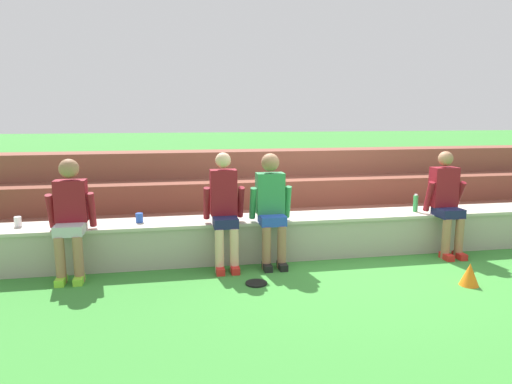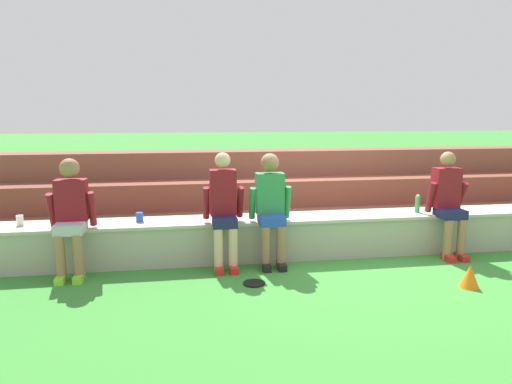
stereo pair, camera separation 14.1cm
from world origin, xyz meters
name	(u,v)px [view 1 (the left image)]	position (x,y,z in m)	size (l,w,h in m)	color
ground_plane	(350,258)	(0.00, 0.00, 0.00)	(80.00, 80.00, 0.00)	#388433
stone_seating_wall	(343,232)	(0.00, 0.28, 0.29)	(9.26, 0.60, 0.54)	#A8A08E
brick_bleachers	(310,197)	(0.00, 1.86, 0.49)	(10.34, 1.87, 1.27)	brown
person_far_left	(70,214)	(-3.47, -0.04, 0.76)	(0.53, 0.56, 1.39)	#996B4C
person_left_of_center	(224,207)	(-1.67, -0.01, 0.76)	(0.51, 0.55, 1.43)	#DBAD89
person_center	(271,205)	(-1.09, -0.02, 0.77)	(0.53, 0.52, 1.41)	#996B4C
person_right_of_center	(446,200)	(1.33, -0.03, 0.75)	(0.53, 0.54, 1.40)	#996B4C
water_bottle_near_left	(416,203)	(1.04, 0.24, 0.66)	(0.07, 0.07, 0.25)	green
plastic_cup_middle	(139,218)	(-2.72, 0.29, 0.60)	(0.09, 0.09, 0.12)	blue
plastic_cup_right_end	(18,222)	(-4.16, 0.33, 0.61)	(0.08, 0.08, 0.12)	white
frisbee	(256,283)	(-1.40, -0.68, 0.01)	(0.25, 0.25, 0.02)	black
sports_cone	(470,274)	(0.95, -1.15, 0.13)	(0.21, 0.21, 0.26)	orange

